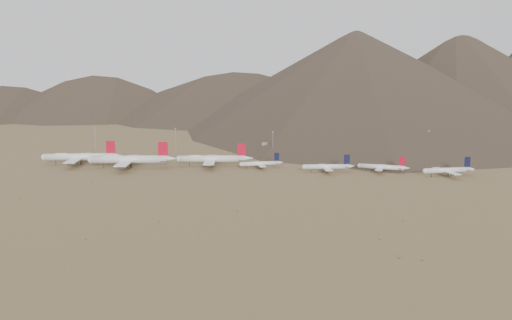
# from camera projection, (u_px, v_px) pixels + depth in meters

# --- Properties ---
(ground) EXTENTS (3000.00, 3000.00, 0.00)m
(ground) POSITION_uv_depth(u_px,v_px,m) (212.00, 175.00, 412.32)
(ground) COLOR olive
(ground) RESTS_ON ground
(mountain_ridge) EXTENTS (4400.00, 1000.00, 300.00)m
(mountain_ridge) POSITION_uv_depth(u_px,v_px,m) (289.00, 49.00, 1267.61)
(mountain_ridge) COLOR #453829
(mountain_ridge) RESTS_ON ground
(widebody_west) EXTENTS (73.73, 57.81, 22.17)m
(widebody_west) POSITION_uv_depth(u_px,v_px,m) (80.00, 157.00, 458.45)
(widebody_west) COLOR silver
(widebody_west) RESTS_ON ground
(widebody_centre) EXTENTS (78.29, 61.16, 23.44)m
(widebody_centre) POSITION_uv_depth(u_px,v_px,m) (129.00, 159.00, 441.52)
(widebody_centre) COLOR silver
(widebody_centre) RESTS_ON ground
(widebody_east) EXTENTS (69.68, 54.28, 20.81)m
(widebody_east) POSITION_uv_depth(u_px,v_px,m) (212.00, 159.00, 450.48)
(widebody_east) COLOR silver
(widebody_east) RESTS_ON ground
(narrowbody_a) EXTENTS (38.39, 28.79, 13.35)m
(narrowbody_a) POSITION_uv_depth(u_px,v_px,m) (261.00, 163.00, 441.88)
(narrowbody_a) COLOR silver
(narrowbody_a) RESTS_ON ground
(narrowbody_b) EXTENTS (45.13, 33.06, 15.06)m
(narrowbody_b) POSITION_uv_depth(u_px,v_px,m) (328.00, 167.00, 423.26)
(narrowbody_b) COLOR silver
(narrowbody_b) RESTS_ON ground
(narrowbody_c) EXTENTS (43.16, 31.65, 14.42)m
(narrowbody_c) POSITION_uv_depth(u_px,v_px,m) (383.00, 167.00, 422.74)
(narrowbody_c) COLOR silver
(narrowbody_c) RESTS_ON ground
(narrowbody_d) EXTENTS (45.16, 33.65, 15.48)m
(narrowbody_d) POSITION_uv_depth(u_px,v_px,m) (448.00, 170.00, 406.46)
(narrowbody_d) COLOR silver
(narrowbody_d) RESTS_ON ground
(control_tower) EXTENTS (8.00, 8.00, 12.00)m
(control_tower) POSITION_uv_depth(u_px,v_px,m) (265.00, 149.00, 524.81)
(control_tower) COLOR tan
(control_tower) RESTS_ON ground
(mast_far_west) EXTENTS (2.00, 0.60, 25.70)m
(mast_far_west) POSITION_uv_depth(u_px,v_px,m) (95.00, 137.00, 552.14)
(mast_far_west) COLOR gray
(mast_far_west) RESTS_ON ground
(mast_west) EXTENTS (2.00, 0.60, 25.70)m
(mast_west) POSITION_uv_depth(u_px,v_px,m) (176.00, 139.00, 540.28)
(mast_west) COLOR gray
(mast_west) RESTS_ON ground
(mast_centre) EXTENTS (2.00, 0.60, 25.70)m
(mast_centre) POSITION_uv_depth(u_px,v_px,m) (273.00, 143.00, 505.75)
(mast_centre) COLOR gray
(mast_centre) RESTS_ON ground
(mast_east) EXTENTS (2.00, 0.60, 25.70)m
(mast_east) POSITION_uv_depth(u_px,v_px,m) (365.00, 141.00, 522.98)
(mast_east) COLOR gray
(mast_east) RESTS_ON ground
(mast_far_east) EXTENTS (2.00, 0.60, 25.70)m
(mast_far_east) POSITION_uv_depth(u_px,v_px,m) (428.00, 142.00, 513.31)
(mast_far_east) COLOR gray
(mast_far_east) RESTS_ON ground
(desert_scrub) EXTENTS (370.53, 184.20, 0.84)m
(desert_scrub) POSITION_uv_depth(u_px,v_px,m) (179.00, 209.00, 304.39)
(desert_scrub) COLOR olive
(desert_scrub) RESTS_ON ground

